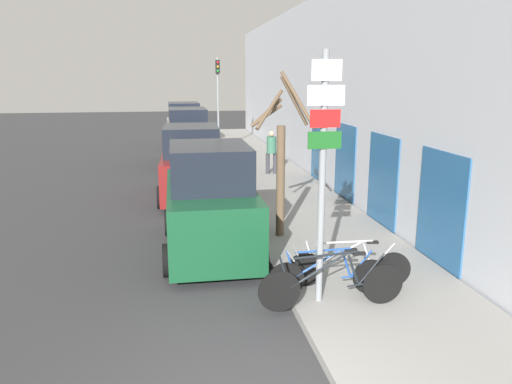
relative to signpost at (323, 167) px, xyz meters
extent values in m
plane|color=#333335|center=(-1.44, 8.63, -2.38)|extent=(80.00, 80.00, 0.00)
cube|color=gray|center=(1.16, 11.43, -2.30)|extent=(3.20, 32.00, 0.15)
cube|color=#B2B7C1|center=(2.91, 11.43, 0.87)|extent=(0.20, 32.00, 6.50)
cube|color=#26598C|center=(2.79, 1.27, -1.12)|extent=(0.03, 1.69, 2.21)
cube|color=#26598C|center=(2.79, 4.02, -1.12)|extent=(0.03, 1.69, 2.21)
cube|color=#26598C|center=(2.79, 6.77, -1.12)|extent=(0.03, 1.69, 2.21)
cube|color=#26598C|center=(2.79, 9.52, -1.12)|extent=(0.03, 1.69, 2.21)
cylinder|color=gray|center=(0.00, 0.01, -0.23)|extent=(0.11, 0.11, 3.99)
cube|color=white|center=(0.00, -0.05, 1.46)|extent=(0.46, 0.02, 0.31)
cube|color=white|center=(0.00, -0.05, 1.09)|extent=(0.58, 0.02, 0.30)
cube|color=red|center=(0.00, -0.05, 0.75)|extent=(0.47, 0.02, 0.27)
cube|color=#19591E|center=(0.00, -0.05, 0.43)|extent=(0.53, 0.02, 0.26)
cylinder|color=black|center=(-0.73, -0.29, -1.89)|extent=(0.68, 0.04, 0.68)
cylinder|color=black|center=(0.97, -0.28, -1.89)|extent=(0.68, 0.04, 0.68)
cylinder|color=black|center=(-0.09, -0.28, -1.58)|extent=(0.95, 0.04, 0.55)
cylinder|color=black|center=(0.00, -0.28, -1.34)|extent=(1.11, 0.04, 0.09)
cylinder|color=black|center=(0.46, -0.28, -1.60)|extent=(0.20, 0.04, 0.48)
cylinder|color=black|center=(0.68, -0.28, -1.86)|extent=(0.60, 0.03, 0.08)
cylinder|color=black|center=(0.76, -0.28, -1.63)|extent=(0.45, 0.03, 0.54)
cylinder|color=black|center=(-0.64, -0.28, -1.60)|extent=(0.20, 0.03, 0.58)
cube|color=black|center=(0.55, -0.28, -1.34)|extent=(0.20, 0.08, 0.04)
cylinder|color=#99999E|center=(-0.56, -0.28, -1.31)|extent=(0.03, 0.44, 0.02)
cylinder|color=black|center=(-0.50, 0.21, -1.92)|extent=(0.61, 0.08, 0.61)
cylinder|color=black|center=(0.93, 0.11, -1.92)|extent=(0.61, 0.08, 0.61)
cylinder|color=#1E4799|center=(0.03, 0.17, -1.64)|extent=(0.81, 0.09, 0.50)
cylinder|color=#1E4799|center=(0.11, 0.17, -1.43)|extent=(0.93, 0.10, 0.08)
cylinder|color=#1E4799|center=(0.50, 0.14, -1.66)|extent=(0.18, 0.05, 0.44)
cylinder|color=#1E4799|center=(0.68, 0.13, -1.90)|extent=(0.50, 0.07, 0.07)
cylinder|color=#1E4799|center=(0.75, 0.12, -1.69)|extent=(0.38, 0.06, 0.49)
cylinder|color=#1E4799|center=(-0.43, 0.21, -1.66)|extent=(0.18, 0.04, 0.53)
cube|color=black|center=(0.57, 0.14, -1.43)|extent=(0.21, 0.09, 0.04)
cylinder|color=#99999E|center=(-0.36, 0.20, -1.40)|extent=(0.06, 0.44, 0.02)
cylinder|color=black|center=(-0.07, 0.59, -1.92)|extent=(0.61, 0.13, 0.62)
cylinder|color=black|center=(1.44, 0.35, -1.92)|extent=(0.61, 0.13, 0.62)
cylinder|color=#B7B7BC|center=(0.49, 0.50, -1.63)|extent=(0.85, 0.17, 0.51)
cylinder|color=#B7B7BC|center=(0.57, 0.49, -1.42)|extent=(0.99, 0.20, 0.08)
cylinder|color=#B7B7BC|center=(0.98, 0.42, -1.65)|extent=(0.19, 0.07, 0.44)
cylinder|color=#B7B7BC|center=(1.17, 0.39, -1.89)|extent=(0.54, 0.11, 0.07)
cylinder|color=#B7B7BC|center=(1.25, 0.38, -1.68)|extent=(0.40, 0.09, 0.50)
cylinder|color=#B7B7BC|center=(0.00, 0.58, -1.65)|extent=(0.19, 0.06, 0.53)
cube|color=black|center=(1.06, 0.41, -1.42)|extent=(0.21, 0.11, 0.04)
cylinder|color=#99999E|center=(0.08, 0.57, -1.39)|extent=(0.09, 0.44, 0.02)
cube|color=#144728|center=(-1.54, 3.09, -1.54)|extent=(1.81, 4.14, 1.31)
cube|color=black|center=(-1.54, 2.93, -0.45)|extent=(1.62, 2.15, 0.88)
cylinder|color=black|center=(-2.43, 4.38, -2.05)|extent=(0.22, 0.64, 0.64)
cylinder|color=black|center=(-0.63, 4.37, -2.05)|extent=(0.22, 0.64, 0.64)
cylinder|color=black|center=(-2.44, 1.82, -2.05)|extent=(0.22, 0.64, 0.64)
cylinder|color=black|center=(-0.65, 1.81, -2.05)|extent=(0.22, 0.64, 0.64)
cube|color=maroon|center=(-1.71, 8.26, -1.59)|extent=(1.97, 4.38, 1.20)
cube|color=black|center=(-1.71, 8.09, -0.55)|extent=(1.72, 2.30, 0.88)
cylinder|color=black|center=(-2.57, 9.63, -2.04)|extent=(0.24, 0.67, 0.66)
cylinder|color=black|center=(-0.75, 9.57, -2.04)|extent=(0.24, 0.67, 0.66)
cylinder|color=black|center=(-2.67, 6.95, -2.04)|extent=(0.24, 0.67, 0.66)
cylinder|color=black|center=(-0.85, 6.89, -2.04)|extent=(0.24, 0.67, 0.66)
cube|color=black|center=(-1.62, 14.31, -1.52)|extent=(1.75, 4.60, 1.35)
cube|color=black|center=(-1.62, 14.13, -0.39)|extent=(1.56, 2.40, 0.90)
cylinder|color=black|center=(-2.49, 15.72, -2.04)|extent=(0.23, 0.67, 0.66)
cylinder|color=black|center=(-0.78, 15.74, -2.04)|extent=(0.23, 0.67, 0.66)
cylinder|color=black|center=(-2.46, 12.88, -2.04)|extent=(0.23, 0.67, 0.66)
cylinder|color=black|center=(-0.75, 12.90, -2.04)|extent=(0.23, 0.67, 0.66)
cube|color=gray|center=(-1.64, 20.36, -1.59)|extent=(1.87, 4.62, 1.22)
cube|color=black|center=(-1.63, 20.18, -0.49)|extent=(1.65, 2.41, 0.98)
cylinder|color=black|center=(-2.56, 21.77, -2.06)|extent=(0.23, 0.64, 0.64)
cylinder|color=black|center=(-0.77, 21.80, -2.06)|extent=(0.23, 0.64, 0.64)
cylinder|color=black|center=(-2.50, 18.92, -2.06)|extent=(0.23, 0.64, 0.64)
cylinder|color=black|center=(-0.72, 18.96, -2.06)|extent=(0.23, 0.64, 0.64)
cylinder|color=#333338|center=(1.50, 10.89, -1.83)|extent=(0.15, 0.15, 0.78)
cylinder|color=#333338|center=(1.23, 10.91, -1.83)|extent=(0.15, 0.15, 0.78)
cylinder|color=#33664C|center=(1.36, 10.90, -1.13)|extent=(0.36, 0.36, 0.62)
sphere|color=tan|center=(1.36, 10.90, -0.71)|extent=(0.21, 0.21, 0.21)
cylinder|color=brown|center=(0.10, 3.50, -0.96)|extent=(0.19, 0.19, 2.53)
cylinder|color=brown|center=(0.39, 3.16, 0.88)|extent=(0.67, 0.79, 1.21)
cylinder|color=brown|center=(-0.22, 3.20, 0.68)|extent=(0.74, 0.69, 0.82)
cylinder|color=brown|center=(0.41, 3.57, 0.83)|extent=(0.70, 0.21, 1.10)
cylinder|color=brown|center=(-0.23, 3.52, 0.53)|extent=(0.71, 0.10, 0.52)
cylinder|color=brown|center=(-0.20, 3.59, 0.60)|extent=(0.68, 0.26, 0.64)
cylinder|color=gray|center=(0.01, 17.72, 0.02)|extent=(0.10, 0.10, 4.50)
cube|color=black|center=(0.01, 17.62, 1.82)|extent=(0.20, 0.16, 0.64)
sphere|color=red|center=(0.01, 17.53, 2.02)|extent=(0.11, 0.11, 0.11)
sphere|color=orange|center=(0.01, 17.53, 1.82)|extent=(0.11, 0.11, 0.11)
sphere|color=green|center=(0.01, 17.53, 1.62)|extent=(0.11, 0.11, 0.11)
camera|label=1|loc=(-2.27, -7.31, 1.37)|focal=35.00mm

